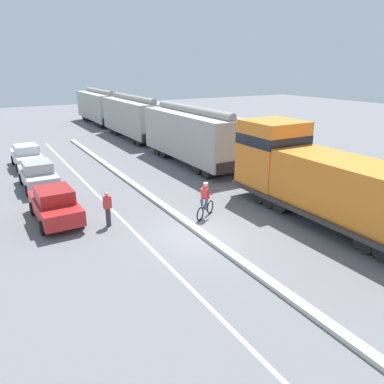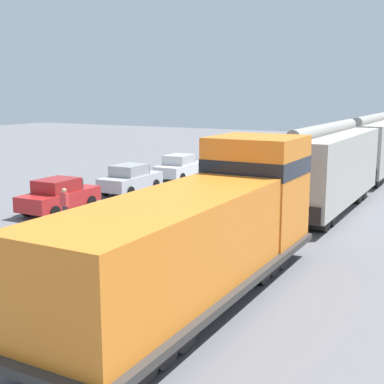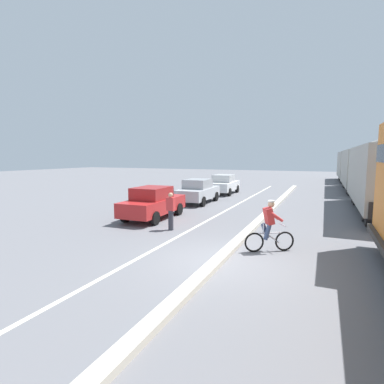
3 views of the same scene
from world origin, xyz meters
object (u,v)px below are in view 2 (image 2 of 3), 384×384
Objects in this scene: locomotive at (207,233)px; pedestrian_by_cars at (65,206)px; hopper_car_middle at (372,146)px; parked_car_red at (59,195)px; parked_car_silver at (131,179)px; cyclist at (132,225)px; parked_car_white at (180,167)px; hopper_car_lead at (325,168)px.

pedestrian_by_cars is at bearing 155.13° from locomotive.
hopper_car_middle is at bearing 90.00° from locomotive.
parked_car_red is at bearing -121.36° from hopper_car_middle.
parked_car_silver is (0.10, 5.68, 0.00)m from parked_car_red.
cyclist is at bearing -25.75° from parked_car_red.
parked_car_silver is 2.61× the size of pedestrian_by_cars.
parked_car_white is at bearing 89.20° from parked_car_red.
parked_car_silver and parked_car_white have the same top height.
hopper_car_lead is 11.86m from parked_car_white.
parked_car_silver is at bearing -90.58° from parked_car_white.
locomotive is at bearing -32.10° from cyclist.
parked_car_silver is 2.47× the size of cyclist.
pedestrian_by_cars is (1.95, -1.77, 0.03)m from parked_car_red.
hopper_car_lead is 10.43m from cyclist.
parked_car_red is (-10.88, -6.25, -1.26)m from hopper_car_lead.
pedestrian_by_cars is (-8.92, 4.14, -0.95)m from locomotive.
parked_car_silver is 10.69m from cyclist.
parked_car_red is 1.00× the size of parked_car_silver.
parked_car_red is 2.47× the size of cyclist.
hopper_car_middle is at bearing 58.64° from parked_car_red.
parked_car_white is (0.06, 5.47, 0.00)m from parked_car_silver.
locomotive is 5.50m from cyclist.
hopper_car_middle is at bearing 31.97° from parked_car_white.
hopper_car_lead is 12.06m from pedestrian_by_cars.
parked_car_red is 11.16m from parked_car_white.
locomotive is at bearing -47.09° from parked_car_silver.
locomotive is 2.73× the size of parked_car_white.
locomotive is 15.86m from parked_car_silver.
cyclist is (-4.58, 2.87, -0.98)m from locomotive.
parked_car_red is at bearing 151.48° from locomotive.
hopper_car_middle is (0.00, 11.60, 0.00)m from hopper_car_lead.
hopper_car_lead is 10.86m from parked_car_silver.
locomotive is 2.74× the size of parked_car_silver.
locomotive is at bearing -90.00° from hopper_car_lead.
parked_car_silver is at bearing 132.91° from locomotive.
hopper_car_middle is at bearing 65.54° from pedestrian_by_cars.
locomotive is at bearing -90.00° from hopper_car_middle.
hopper_car_middle is at bearing 48.46° from parked_car_silver.
pedestrian_by_cars is at bearing -138.05° from hopper_car_lead.
parked_car_silver is at bearing 89.00° from parked_car_red.
hopper_car_lead is 11.60m from hopper_car_middle.
parked_car_white is at bearing 97.91° from pedestrian_by_cars.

